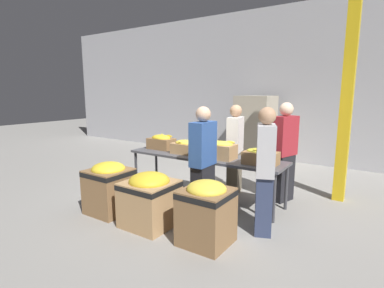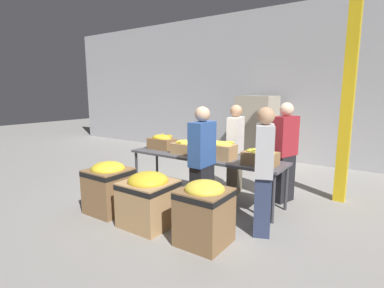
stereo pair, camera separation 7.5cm
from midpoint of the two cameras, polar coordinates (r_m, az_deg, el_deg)
The scene contains 16 objects.
ground_plane at distance 5.33m, azimuth 2.69°, elevation -10.29°, with size 30.00×30.00×0.00m, color gray.
wall_back at distance 8.36m, azimuth 16.51°, elevation 10.65°, with size 16.00×0.08×4.00m.
sorting_table at distance 5.13m, azimuth 2.75°, elevation -2.80°, with size 2.79×0.71×0.76m.
banana_box_0 at distance 5.72m, azimuth -5.42°, elevation 0.45°, with size 0.50×0.32×0.29m.
banana_box_1 at distance 5.27m, azimuth -0.75°, elevation -0.50°, with size 0.47×0.34×0.24m.
banana_box_2 at distance 4.88m, azimuth 5.96°, elevation -1.11°, with size 0.45×0.32×0.30m.
banana_box_3 at distance 4.60m, azimuth 13.34°, elevation -2.32°, with size 0.50×0.33×0.26m.
volunteer_0 at distance 5.48m, azimuth 8.61°, elevation -1.11°, with size 0.30×0.47×1.61m.
volunteer_1 at distance 5.23m, azimuth 17.57°, elevation -1.67°, with size 0.35×0.50×1.67m.
volunteer_2 at distance 4.39m, azimuth 2.43°, elevation -3.62°, with size 0.22×0.44×1.64m.
volunteer_3 at distance 3.98m, azimuth 13.98°, elevation -5.22°, with size 0.37×0.50×1.66m.
donation_bin_0 at distance 4.80m, azimuth -15.12°, elevation -7.64°, with size 0.60×0.60×0.79m.
donation_bin_1 at distance 4.24m, azimuth -7.76°, elevation -10.07°, with size 0.66×0.66×0.76m.
donation_bin_2 at distance 3.72m, azimuth 2.96°, elevation -12.56°, with size 0.57×0.57×0.79m.
support_pillar at distance 5.54m, azimuth 28.15°, elevation 10.42°, with size 0.18×0.18×4.00m.
pallet_stack_0 at distance 7.82m, azimuth 12.49°, elevation 2.50°, with size 0.94×0.94×1.74m.
Camera 2 is at (2.66, -4.23, 1.85)m, focal length 28.00 mm.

